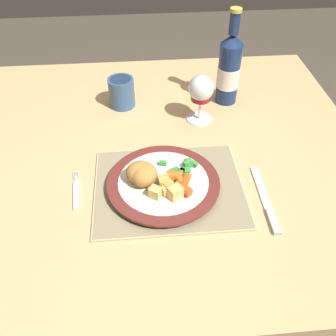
{
  "coord_description": "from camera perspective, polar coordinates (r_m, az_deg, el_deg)",
  "views": [
    {
      "loc": [
        -0.02,
        -0.78,
        1.39
      ],
      "look_at": [
        0.04,
        -0.12,
        0.78
      ],
      "focal_mm": 40.0,
      "sensor_mm": 36.0,
      "label": 1
    }
  ],
  "objects": [
    {
      "name": "ground_plane",
      "position": [
        1.59,
        -1.73,
        -18.07
      ],
      "size": [
        6.0,
        6.0,
        0.0
      ],
      "primitive_type": "plane",
      "color": "#4C4238"
    },
    {
      "name": "dining_table",
      "position": [
        1.07,
        -2.44,
        -0.76
      ],
      "size": [
        1.17,
        1.03,
        0.74
      ],
      "color": "tan",
      "rests_on": "ground"
    },
    {
      "name": "placemat",
      "position": [
        0.9,
        0.17,
        -2.99
      ],
      "size": [
        0.36,
        0.29,
        0.01
      ],
      "color": "#CCB789",
      "rests_on": "dining_table"
    },
    {
      "name": "dinner_plate",
      "position": [
        0.89,
        -0.71,
        -2.4
      ],
      "size": [
        0.27,
        0.27,
        0.02
      ],
      "color": "white",
      "rests_on": "placemat"
    },
    {
      "name": "breaded_croquettes",
      "position": [
        0.87,
        -3.78,
        -0.87
      ],
      "size": [
        0.09,
        0.1,
        0.05
      ],
      "color": "#B77F3D",
      "rests_on": "dinner_plate"
    },
    {
      "name": "green_beans_pile",
      "position": [
        0.9,
        2.14,
        -0.29
      ],
      "size": [
        0.1,
        0.08,
        0.02
      ],
      "color": "green",
      "rests_on": "dinner_plate"
    },
    {
      "name": "glazed_carrots",
      "position": [
        0.87,
        1.63,
        -2.31
      ],
      "size": [
        0.07,
        0.08,
        0.02
      ],
      "color": "orange",
      "rests_on": "dinner_plate"
    },
    {
      "name": "fork",
      "position": [
        0.92,
        -13.8,
        -3.61
      ],
      "size": [
        0.03,
        0.13,
        0.01
      ],
      "color": "silver",
      "rests_on": "dining_table"
    },
    {
      "name": "table_knife",
      "position": [
        0.9,
        14.81,
        -5.32
      ],
      "size": [
        0.02,
        0.21,
        0.01
      ],
      "color": "silver",
      "rests_on": "dining_table"
    },
    {
      "name": "wine_glass",
      "position": [
        1.08,
        5.05,
        11.61
      ],
      "size": [
        0.07,
        0.07,
        0.14
      ],
      "color": "silver",
      "rests_on": "dining_table"
    },
    {
      "name": "bottle",
      "position": [
        1.17,
        9.28,
        14.67
      ],
      "size": [
        0.07,
        0.07,
        0.29
      ],
      "color": "navy",
      "rests_on": "dining_table"
    },
    {
      "name": "roast_potatoes",
      "position": [
        0.85,
        -0.19,
        -3.13
      ],
      "size": [
        0.08,
        0.07,
        0.03
      ],
      "color": "#E5BC66",
      "rests_on": "dinner_plate"
    },
    {
      "name": "drinking_cup",
      "position": [
        1.17,
        -7.09,
        11.46
      ],
      "size": [
        0.08,
        0.08,
        0.09
      ],
      "color": "#385684",
      "rests_on": "dining_table"
    }
  ]
}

